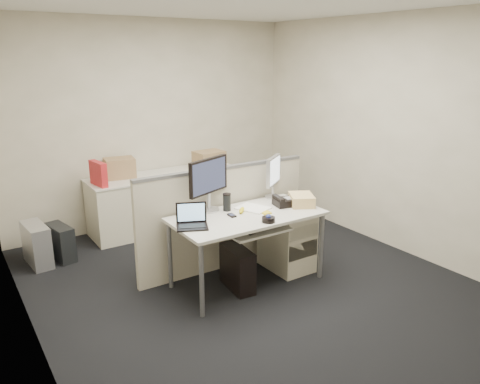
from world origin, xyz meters
TOP-DOWN VIEW (x-y plane):
  - floor at (0.00, 0.00)m, footprint 4.00×4.50m
  - ceiling at (0.00, 0.00)m, footprint 4.00×4.50m
  - wall_back at (0.00, 2.25)m, footprint 4.00×0.02m
  - wall_front at (0.00, -2.25)m, footprint 4.00×0.02m
  - wall_left at (-2.00, 0.00)m, footprint 0.02×4.50m
  - wall_right at (2.00, 0.00)m, footprint 0.02×4.50m
  - desk at (0.00, 0.00)m, footprint 1.50×0.75m
  - keyboard_tray at (0.00, -0.18)m, footprint 0.62×0.32m
  - drawer_pedestal at (0.55, 0.05)m, footprint 0.40×0.55m
  - cubicle_partition at (0.00, 0.45)m, footprint 2.00×0.06m
  - back_counter at (0.00, 1.93)m, footprint 2.00×0.60m
  - monitor_main at (-0.25, 0.32)m, footprint 0.58×0.39m
  - monitor_small at (0.56, 0.32)m, footprint 0.41×0.37m
  - laptop at (-0.62, -0.02)m, footprint 0.34×0.31m
  - trackball at (0.05, -0.28)m, footprint 0.13×0.13m
  - desk_phone at (0.50, 0.03)m, footprint 0.26×0.23m
  - paper_stack at (0.15, 0.12)m, footprint 0.35×0.38m
  - sticky_pad at (0.18, -0.06)m, footprint 0.10×0.10m
  - travel_mug at (-0.10, 0.22)m, footprint 0.10×0.10m
  - banana at (0.00, 0.10)m, footprint 0.15×0.16m
  - cellphone at (-0.15, 0.05)m, footprint 0.06×0.11m
  - manila_folders at (0.65, -0.05)m, footprint 0.35×0.37m
  - keyboard at (0.05, -0.14)m, footprint 0.47×0.25m
  - pc_tower_desk at (-0.15, -0.05)m, footprint 0.23×0.47m
  - pc_tower_spare_dark at (-1.45, 1.63)m, footprint 0.25×0.45m
  - pc_tower_spare_silver at (-1.70, 1.63)m, footprint 0.24×0.51m
  - cardboard_box_left at (-0.56, 2.05)m, footprint 0.40×0.32m
  - cardboard_box_right at (0.60, 1.81)m, footprint 0.39×0.31m
  - red_binder at (-0.90, 1.83)m, footprint 0.12×0.34m

SIDE VIEW (x-z plane):
  - floor at x=0.00m, z-range -0.01..0.00m
  - pc_tower_spare_dark at x=-1.45m, z-range 0.00..0.40m
  - pc_tower_desk at x=-0.15m, z-range 0.00..0.42m
  - pc_tower_spare_silver at x=-1.70m, z-range 0.00..0.46m
  - drawer_pedestal at x=0.55m, z-range 0.00..0.65m
  - back_counter at x=0.00m, z-range 0.00..0.72m
  - cubicle_partition at x=0.00m, z-range 0.00..1.10m
  - keyboard_tray at x=0.00m, z-range 0.61..0.63m
  - keyboard at x=0.05m, z-range 0.63..0.66m
  - desk at x=0.00m, z-range 0.30..1.03m
  - sticky_pad at x=0.18m, z-range 0.73..0.74m
  - paper_stack at x=0.15m, z-range 0.73..0.74m
  - cellphone at x=-0.15m, z-range 0.73..0.74m
  - banana at x=0.00m, z-range 0.73..0.77m
  - trackball at x=0.05m, z-range 0.73..0.78m
  - desk_phone at x=0.50m, z-range 0.73..0.80m
  - manila_folders at x=0.65m, z-range 0.73..0.84m
  - travel_mug at x=-0.10m, z-range 0.73..0.90m
  - laptop at x=-0.62m, z-range 0.73..0.94m
  - cardboard_box_left at x=-0.56m, z-range 0.72..0.99m
  - cardboard_box_right at x=0.60m, z-range 0.72..0.99m
  - red_binder at x=-0.90m, z-range 0.72..1.03m
  - monitor_small at x=0.56m, z-range 0.73..1.19m
  - monitor_main at x=-0.25m, z-range 0.73..1.27m
  - wall_back at x=0.00m, z-range 0.00..2.70m
  - wall_front at x=0.00m, z-range 0.00..2.70m
  - wall_left at x=-2.00m, z-range 0.00..2.70m
  - wall_right at x=2.00m, z-range 0.00..2.70m
  - ceiling at x=0.00m, z-range 2.70..2.71m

